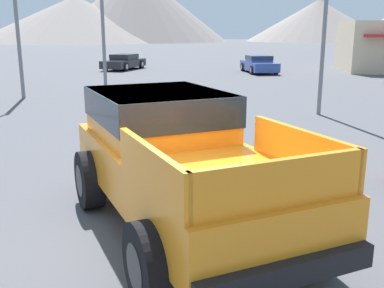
# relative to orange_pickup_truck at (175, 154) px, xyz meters

# --- Properties ---
(ground_plane) EXTENTS (320.00, 320.00, 0.00)m
(ground_plane) POSITION_rel_orange_pickup_truck_xyz_m (-0.20, -0.21, -1.11)
(ground_plane) COLOR #4C4C51
(orange_pickup_truck) EXTENTS (4.35, 5.43, 1.95)m
(orange_pickup_truck) POSITION_rel_orange_pickup_truck_xyz_m (0.00, 0.00, 0.00)
(orange_pickup_truck) COLOR orange
(orange_pickup_truck) RESTS_ON ground_plane
(parked_car_blue) EXTENTS (2.74, 4.60, 1.20)m
(parked_car_blue) POSITION_rel_orange_pickup_truck_xyz_m (1.75, 25.98, -0.50)
(parked_car_blue) COLOR #334C9E
(parked_car_blue) RESTS_ON ground_plane
(parked_car_dark) EXTENTS (2.55, 4.67, 1.15)m
(parked_car_dark) POSITION_rel_orange_pickup_truck_xyz_m (-8.41, 27.44, -0.52)
(parked_car_dark) COLOR #232328
(parked_car_dark) RESTS_ON ground_plane
(traffic_light_main) EXTENTS (0.38, 3.84, 6.17)m
(traffic_light_main) POSITION_rel_orange_pickup_truck_xyz_m (-5.67, 15.78, 3.18)
(traffic_light_main) COLOR slate
(traffic_light_main) RESTS_ON ground_plane
(distant_mountain_range) EXTENTS (130.01, 63.74, 19.39)m
(distant_mountain_range) POSITION_rel_orange_pickup_truck_xyz_m (-17.08, 117.76, 6.28)
(distant_mountain_range) COLOR gray
(distant_mountain_range) RESTS_ON ground_plane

